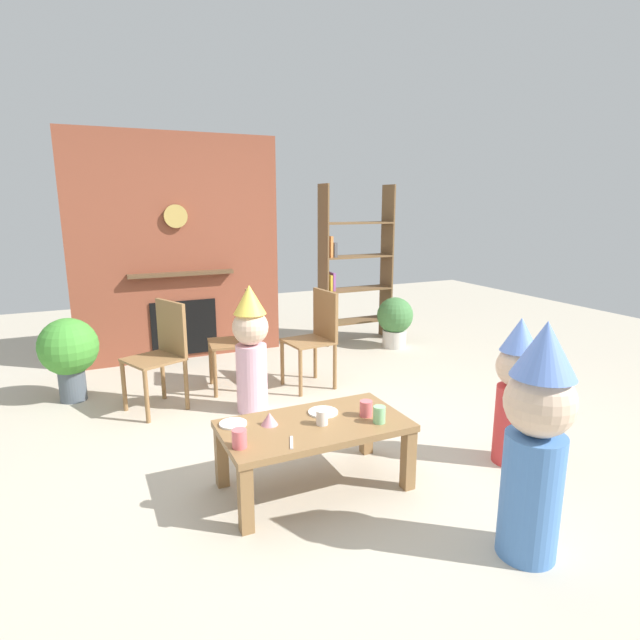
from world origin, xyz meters
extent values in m
plane|color=#BCB29E|center=(0.00, 0.00, 0.00)|extent=(12.00, 12.00, 0.00)
cube|color=brown|center=(-0.52, 2.60, 1.20)|extent=(2.20, 0.18, 2.40)
cube|color=black|center=(-0.52, 2.50, 0.35)|extent=(0.70, 0.02, 0.60)
cube|color=brown|center=(-0.52, 2.46, 0.95)|extent=(1.10, 0.10, 0.04)
cylinder|color=tan|center=(-0.54, 2.48, 1.55)|extent=(0.24, 0.04, 0.24)
cube|color=brown|center=(1.12, 2.40, 0.95)|extent=(0.02, 0.28, 1.90)
cube|color=brown|center=(2.00, 2.40, 0.95)|extent=(0.02, 0.28, 1.90)
cube|color=brown|center=(1.56, 2.40, 0.25)|extent=(0.86, 0.28, 0.02)
cube|color=brown|center=(1.56, 2.40, 0.65)|extent=(0.86, 0.28, 0.02)
cube|color=brown|center=(1.56, 2.40, 1.05)|extent=(0.86, 0.28, 0.02)
cube|color=brown|center=(1.56, 2.40, 1.45)|extent=(0.86, 0.28, 0.02)
cube|color=#B23333|center=(1.18, 2.40, 0.39)|extent=(0.03, 0.20, 0.25)
cube|color=#3359A5|center=(1.22, 2.40, 0.34)|extent=(0.02, 0.20, 0.17)
cube|color=#3F8C4C|center=(1.25, 2.40, 0.35)|extent=(0.03, 0.20, 0.19)
cube|color=gold|center=(1.18, 2.40, 0.76)|extent=(0.03, 0.20, 0.19)
cube|color=#8C4C99|center=(1.22, 2.40, 0.77)|extent=(0.03, 0.20, 0.21)
cube|color=#D87F3F|center=(1.19, 2.40, 1.18)|extent=(0.03, 0.20, 0.25)
cube|color=#4C4C51|center=(1.24, 2.40, 1.15)|extent=(0.04, 0.20, 0.17)
cube|color=olive|center=(-0.30, -0.50, 0.40)|extent=(1.10, 0.59, 0.04)
cube|color=olive|center=(-0.81, -0.75, 0.19)|extent=(0.07, 0.07, 0.38)
cube|color=olive|center=(0.20, -0.75, 0.19)|extent=(0.07, 0.07, 0.38)
cube|color=olive|center=(-0.81, -0.25, 0.19)|extent=(0.07, 0.07, 0.38)
cube|color=olive|center=(0.20, -0.25, 0.19)|extent=(0.07, 0.07, 0.38)
cylinder|color=silver|center=(-0.27, -0.54, 0.46)|extent=(0.07, 0.07, 0.09)
cylinder|color=#E5666B|center=(0.02, -0.54, 0.47)|extent=(0.08, 0.08, 0.10)
cylinder|color=#E5666B|center=(-0.79, -0.62, 0.47)|extent=(0.08, 0.08, 0.10)
cylinder|color=#8CD18C|center=(0.05, -0.66, 0.47)|extent=(0.07, 0.07, 0.10)
cylinder|color=white|center=(-0.19, -0.39, 0.42)|extent=(0.19, 0.19, 0.01)
cylinder|color=white|center=(-0.75, -0.32, 0.42)|extent=(0.16, 0.16, 0.01)
cone|color=pink|center=(-0.55, -0.41, 0.46)|extent=(0.10, 0.10, 0.08)
cube|color=silver|center=(-0.52, -0.69, 0.42)|extent=(0.07, 0.15, 0.01)
cylinder|color=#4C7FC6|center=(0.39, -1.50, 0.32)|extent=(0.28, 0.28, 0.63)
sphere|color=beige|center=(0.39, -1.50, 0.79)|extent=(0.33, 0.33, 0.33)
cone|color=#668CE5|center=(0.39, -1.50, 1.05)|extent=(0.29, 0.29, 0.26)
cylinder|color=#D13838|center=(1.01, -0.76, 0.26)|extent=(0.24, 0.24, 0.53)
sphere|color=beige|center=(1.01, -0.76, 0.66)|extent=(0.27, 0.27, 0.27)
cone|color=#668CE5|center=(1.01, -0.76, 0.88)|extent=(0.25, 0.25, 0.22)
cylinder|color=#EAB2C6|center=(-0.29, 0.79, 0.28)|extent=(0.25, 0.25, 0.57)
sphere|color=beige|center=(-0.29, 0.79, 0.71)|extent=(0.29, 0.29, 0.29)
cone|color=#F2D14C|center=(-0.29, 0.79, 0.94)|extent=(0.26, 0.26, 0.23)
cube|color=olive|center=(-1.01, 1.13, 0.44)|extent=(0.52, 0.52, 0.02)
cube|color=olive|center=(-0.84, 1.21, 0.68)|extent=(0.18, 0.38, 0.45)
cylinder|color=olive|center=(-1.25, 1.23, 0.21)|extent=(0.04, 0.04, 0.43)
cylinder|color=olive|center=(-1.11, 0.90, 0.21)|extent=(0.04, 0.04, 0.43)
cylinder|color=olive|center=(-0.92, 1.37, 0.21)|extent=(0.04, 0.04, 0.43)
cylinder|color=olive|center=(-0.78, 1.04, 0.21)|extent=(0.04, 0.04, 0.43)
cube|color=olive|center=(-0.29, 1.37, 0.44)|extent=(0.45, 0.45, 0.02)
cube|color=olive|center=(-0.11, 1.34, 0.68)|extent=(0.08, 0.40, 0.45)
cylinder|color=olive|center=(-0.45, 1.57, 0.21)|extent=(0.04, 0.04, 0.43)
cylinder|color=olive|center=(-0.49, 1.21, 0.21)|extent=(0.04, 0.04, 0.43)
cylinder|color=olive|center=(-0.09, 1.52, 0.21)|extent=(0.04, 0.04, 0.43)
cylinder|color=olive|center=(-0.14, 1.17, 0.21)|extent=(0.04, 0.04, 0.43)
cube|color=olive|center=(0.36, 1.11, 0.44)|extent=(0.44, 0.44, 0.02)
cube|color=olive|center=(0.54, 1.13, 0.68)|extent=(0.07, 0.40, 0.45)
cylinder|color=olive|center=(0.16, 1.27, 0.21)|extent=(0.04, 0.04, 0.43)
cylinder|color=olive|center=(0.20, 0.92, 0.21)|extent=(0.04, 0.04, 0.43)
cylinder|color=olive|center=(0.52, 1.31, 0.21)|extent=(0.04, 0.04, 0.43)
cylinder|color=olive|center=(0.56, 0.95, 0.21)|extent=(0.04, 0.04, 0.43)
cylinder|color=beige|center=(1.84, 1.93, 0.10)|extent=(0.28, 0.28, 0.20)
sphere|color=#437B40|center=(1.84, 1.93, 0.39)|extent=(0.43, 0.43, 0.43)
cylinder|color=#4C5660|center=(-1.64, 1.67, 0.14)|extent=(0.22, 0.22, 0.28)
sphere|color=#439233|center=(-1.64, 1.67, 0.49)|extent=(0.49, 0.49, 0.49)
camera|label=1|loc=(-1.46, -3.09, 1.69)|focal=28.89mm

